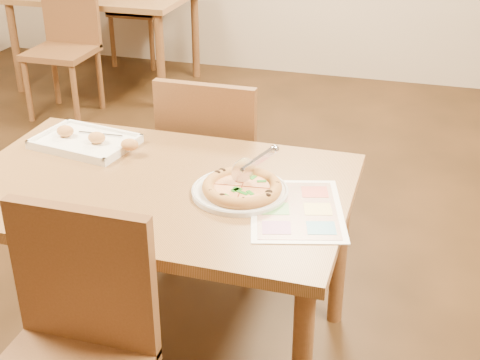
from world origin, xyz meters
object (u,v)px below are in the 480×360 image
(chair_near, at_px, (72,332))
(plate, at_px, (240,191))
(appetizer_tray, at_px, (88,142))
(menu, at_px, (296,209))
(chair_far, at_px, (213,153))
(pizza_cutter, at_px, (253,164))
(bg_chair_near, at_px, (66,32))
(dining_table, at_px, (157,205))
(bg_table, at_px, (105,4))
(pizza, at_px, (242,187))

(chair_near, relative_size, plate, 1.50)
(appetizer_tray, distance_m, menu, 0.89)
(chair_far, relative_size, pizza_cutter, 3.46)
(plate, relative_size, pizza_cutter, 2.31)
(pizza_cutter, bearing_deg, appetizer_tray, 117.79)
(chair_far, xyz_separation_m, bg_chair_near, (-1.60, 1.60, 0.00))
(chair_near, height_order, menu, chair_near)
(appetizer_tray, bearing_deg, chair_near, -65.95)
(chair_near, bearing_deg, chair_far, 90.00)
(dining_table, relative_size, bg_chair_near, 2.77)
(appetizer_tray, bearing_deg, menu, -16.77)
(bg_table, bearing_deg, pizza_cutter, -54.97)
(dining_table, xyz_separation_m, pizza_cutter, (0.33, 0.05, 0.18))
(chair_near, relative_size, bg_table, 0.36)
(chair_near, xyz_separation_m, plate, (0.29, 0.61, 0.16))
(bg_table, xyz_separation_m, bg_chair_near, (0.00, -0.60, -0.07))
(dining_table, bearing_deg, appetizer_tray, 149.88)
(chair_near, height_order, bg_table, chair_near)
(chair_far, bearing_deg, pizza_cutter, 120.68)
(dining_table, xyz_separation_m, plate, (0.29, 0.01, 0.09))
(bg_table, xyz_separation_m, pizza, (1.90, -2.80, 0.12))
(bg_chair_near, relative_size, appetizer_tray, 1.09)
(dining_table, xyz_separation_m, pizza, (0.30, -0.00, 0.12))
(dining_table, height_order, pizza, pizza)
(pizza, distance_m, appetizer_tray, 0.70)
(plate, distance_m, pizza, 0.03)
(chair_far, height_order, pizza, chair_far)
(dining_table, relative_size, menu, 3.28)
(dining_table, bearing_deg, bg_table, 119.74)
(chair_far, height_order, bg_table, chair_far)
(pizza_cutter, xyz_separation_m, menu, (0.17, -0.10, -0.09))
(dining_table, xyz_separation_m, bg_chair_near, (-1.60, 2.20, -0.07))
(pizza, bearing_deg, dining_table, 179.40)
(bg_table, height_order, appetizer_tray, appetizer_tray)
(pizza, bearing_deg, pizza_cutter, 68.63)
(menu, bearing_deg, pizza_cutter, 149.14)
(chair_far, bearing_deg, plate, 116.32)
(bg_chair_near, height_order, pizza, bg_chair_near)
(bg_table, distance_m, plate, 3.38)
(chair_near, xyz_separation_m, chair_far, (-0.00, 1.20, 0.00))
(chair_far, relative_size, bg_chair_near, 1.00)
(bg_chair_near, height_order, pizza_cutter, bg_chair_near)
(chair_far, bearing_deg, appetizer_tray, 47.22)
(chair_far, bearing_deg, dining_table, 90.00)
(pizza, xyz_separation_m, appetizer_tray, (-0.67, 0.21, -0.01))
(chair_near, xyz_separation_m, pizza, (0.30, 0.60, 0.18))
(pizza_cutter, bearing_deg, chair_near, -165.78)
(bg_chair_near, xyz_separation_m, menu, (2.09, -2.25, 0.16))
(bg_table, relative_size, pizza_cutter, 9.57)
(chair_near, distance_m, pizza_cutter, 0.77)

